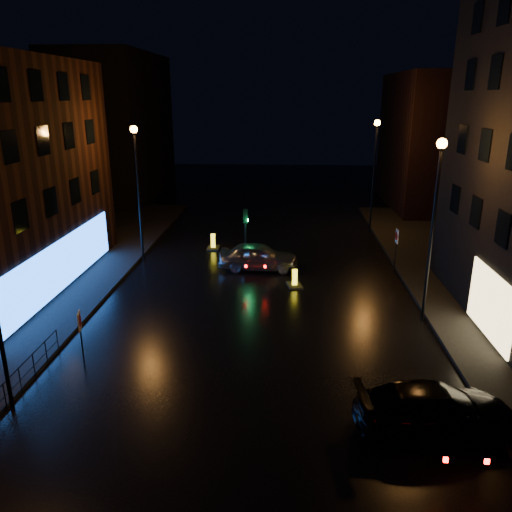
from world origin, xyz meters
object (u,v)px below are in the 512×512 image
object	(u,v)px
bollard_near	(295,283)
bollard_far	(213,245)
dark_sedan	(436,409)
silver_hatchback	(258,256)
road_sign_right	(397,240)
traffic_signal	(246,254)
road_sign_left	(80,326)

from	to	relation	value
bollard_near	bollard_far	bearing A→B (deg)	117.10
bollard_far	dark_sedan	bearing A→B (deg)	-62.94
silver_hatchback	bollard_near	size ratio (longest dim) A/B	3.80
bollard_far	bollard_near	bearing A→B (deg)	-51.13
silver_hatchback	bollard_near	distance (m)	3.55
silver_hatchback	bollard_far	xyz separation A→B (m)	(-3.34, 4.01, -0.58)
dark_sedan	road_sign_right	size ratio (longest dim) A/B	2.02
dark_sedan	bollard_near	distance (m)	12.86
traffic_signal	silver_hatchback	size ratio (longest dim) A/B	0.73
traffic_signal	silver_hatchback	world-z (taller)	traffic_signal
traffic_signal	bollard_near	xyz separation A→B (m)	(3.04, -4.05, -0.29)
bollard_far	road_sign_right	size ratio (longest dim) A/B	0.48
road_sign_left	silver_hatchback	bearing A→B (deg)	46.35
dark_sedan	bollard_near	world-z (taller)	dark_sedan
dark_sedan	bollard_far	xyz separation A→B (m)	(-9.76, 18.88, -0.51)
bollard_far	road_sign_left	size ratio (longest dim) A/B	0.53
silver_hatchback	road_sign_left	distance (m)	13.29
traffic_signal	silver_hatchback	xyz separation A→B (m)	(0.87, -1.30, 0.31)
bollard_near	road_sign_right	size ratio (longest dim) A/B	0.49
silver_hatchback	dark_sedan	world-z (taller)	silver_hatchback
silver_hatchback	bollard_near	world-z (taller)	silver_hatchback
silver_hatchback	traffic_signal	bearing A→B (deg)	35.16
traffic_signal	dark_sedan	size ratio (longest dim) A/B	0.68
road_sign_left	bollard_near	bearing A→B (deg)	31.25
silver_hatchback	dark_sedan	distance (m)	16.19
traffic_signal	bollard_far	xyz separation A→B (m)	(-2.46, 2.71, -0.27)
bollard_near	road_sign_right	xyz separation A→B (m)	(6.06, 3.11, 1.67)
traffic_signal	silver_hatchback	bearing A→B (deg)	-56.11
road_sign_left	traffic_signal	bearing A→B (deg)	51.97
bollard_near	road_sign_left	distance (m)	12.35
road_sign_right	road_sign_left	bearing A→B (deg)	39.71
dark_sedan	road_sign_left	xyz separation A→B (m)	(-12.59, 3.13, 0.97)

